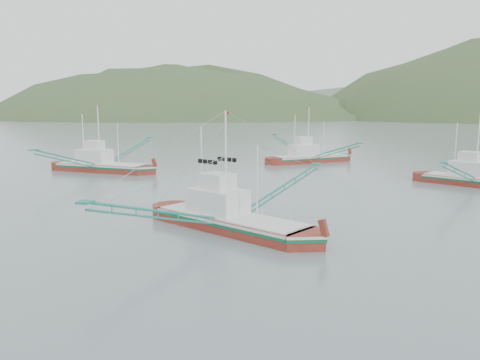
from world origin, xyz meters
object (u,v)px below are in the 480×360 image
(bg_boat_far, at_px, (310,150))
(bg_boat_right, at_px, (479,170))
(bg_boat_left, at_px, (101,162))
(main_boat, at_px, (229,204))

(bg_boat_far, bearing_deg, bg_boat_right, -82.39)
(bg_boat_left, bearing_deg, bg_boat_right, 6.58)
(bg_boat_right, xyz_separation_m, bg_boat_left, (-52.70, -2.36, -0.51))
(bg_boat_left, xyz_separation_m, bg_boat_far, (28.53, 21.81, 0.78))
(bg_boat_right, distance_m, bg_boat_far, 31.03)
(main_boat, xyz_separation_m, bg_boat_far, (-1.27, 48.71, 0.17))
(bg_boat_left, bearing_deg, main_boat, -38.06)
(bg_boat_left, relative_size, bg_boat_far, 1.22)
(main_boat, xyz_separation_m, bg_boat_left, (-29.80, 26.90, -0.61))
(bg_boat_right, bearing_deg, bg_boat_left, -150.56)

